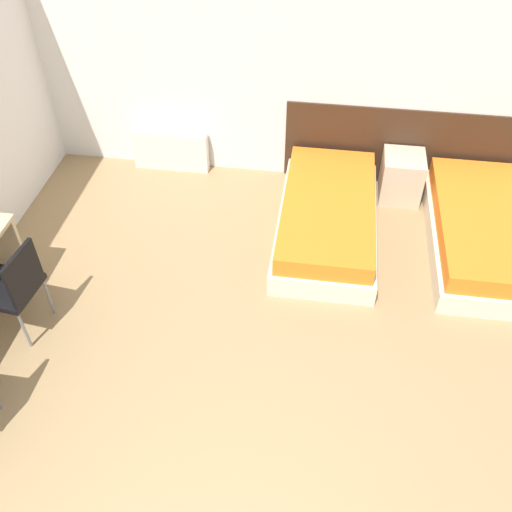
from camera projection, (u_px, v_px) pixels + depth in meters
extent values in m
cube|color=white|center=(286.00, 56.00, 5.58)|extent=(6.14, 0.05, 2.70)
cube|color=#382316|center=(404.00, 148.00, 6.04)|extent=(2.52, 0.03, 0.89)
cube|color=beige|center=(327.00, 224.00, 5.65)|extent=(0.95, 1.88, 0.22)
cube|color=orange|center=(328.00, 208.00, 5.51)|extent=(0.87, 1.80, 0.19)
cube|color=beige|center=(479.00, 238.00, 5.49)|extent=(0.95, 1.88, 0.22)
cube|color=orange|center=(485.00, 222.00, 5.35)|extent=(0.87, 1.80, 0.19)
cube|color=beige|center=(401.00, 177.00, 5.99)|extent=(0.42, 0.44, 0.50)
cube|color=silver|center=(171.00, 151.00, 6.39)|extent=(0.84, 0.12, 0.46)
cube|color=black|center=(8.00, 289.00, 4.55)|extent=(0.48, 0.48, 0.05)
cube|color=black|center=(23.00, 273.00, 4.36)|extent=(0.07, 0.40, 0.40)
cylinder|color=slate|center=(9.00, 288.00, 4.88)|extent=(0.02, 0.02, 0.41)
cylinder|color=slate|center=(24.00, 330.00, 4.54)|extent=(0.02, 0.02, 0.41)
cylinder|color=slate|center=(49.00, 296.00, 4.81)|extent=(0.02, 0.02, 0.41)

